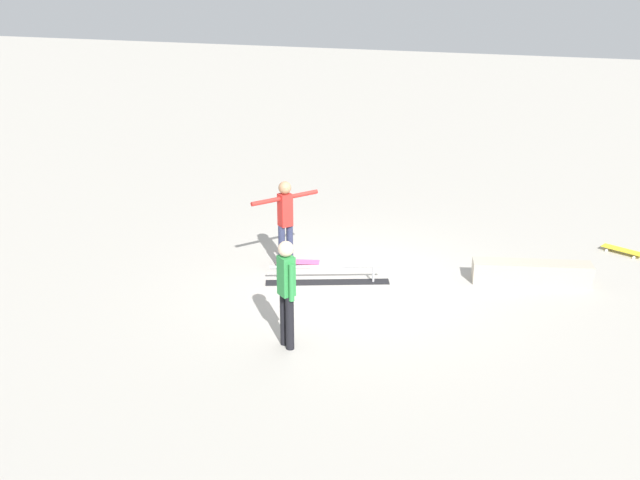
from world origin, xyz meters
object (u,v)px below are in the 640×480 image
(grind_rail, at_px, (327,275))
(skateboard_main, at_px, (298,262))
(skate_ledge, at_px, (532,273))
(bystander_green_shirt, at_px, (286,288))
(skater_main, at_px, (285,219))
(loose_skateboard_yellow, at_px, (623,250))

(grind_rail, bearing_deg, skateboard_main, -56.32)
(grind_rail, height_order, skate_ledge, skate_ledge)
(grind_rail, distance_m, bystander_green_shirt, 2.56)
(skater_main, distance_m, skateboard_main, 0.94)
(skateboard_main, bearing_deg, bystander_green_shirt, 92.43)
(skate_ledge, distance_m, skateboard_main, 4.25)
(skater_main, bearing_deg, grind_rail, 107.67)
(grind_rail, distance_m, skateboard_main, 0.95)
(skate_ledge, xyz_separation_m, bystander_green_shirt, (3.48, 3.39, 0.76))
(skate_ledge, distance_m, skater_main, 4.50)
(grind_rail, bearing_deg, loose_skateboard_yellow, -168.34)
(skater_main, relative_size, skateboard_main, 2.05)
(bystander_green_shirt, bearing_deg, grind_rail, -46.81)
(bystander_green_shirt, relative_size, loose_skateboard_yellow, 2.11)
(grind_rail, distance_m, loose_skateboard_yellow, 5.91)
(skate_ledge, bearing_deg, bystander_green_shirt, 44.28)
(skateboard_main, relative_size, bystander_green_shirt, 0.49)
(skate_ledge, xyz_separation_m, skateboard_main, (4.23, 0.37, -0.12))
(skateboard_main, distance_m, bystander_green_shirt, 3.24)
(grind_rail, relative_size, bystander_green_shirt, 1.28)
(skate_ledge, bearing_deg, skater_main, 7.28)
(bystander_green_shirt, bearing_deg, loose_skateboard_yellow, -91.67)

